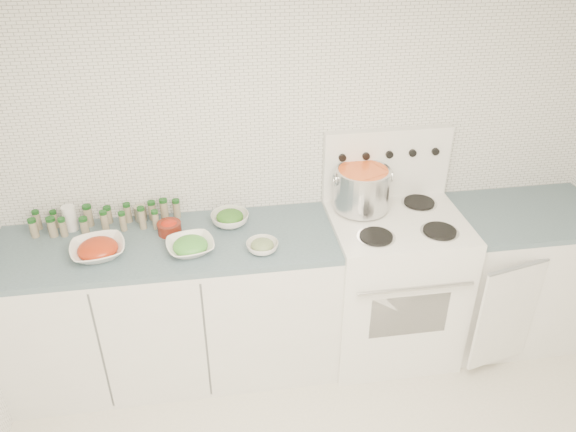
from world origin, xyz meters
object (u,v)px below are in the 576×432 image
object	(u,v)px
bowl_snowpea	(190,246)
stock_pot	(362,187)
bowl_tomato	(98,249)
stove	(391,280)

from	to	relation	value
bowl_snowpea	stock_pot	bearing A→B (deg)	13.84
bowl_tomato	bowl_snowpea	xyz separation A→B (m)	(0.48, -0.04, -0.00)
bowl_tomato	bowl_snowpea	bearing A→B (deg)	-4.29
bowl_tomato	stock_pot	bearing A→B (deg)	8.07
bowl_tomato	bowl_snowpea	size ratio (longest dim) A/B	1.12
stove	stock_pot	bearing A→B (deg)	142.85
stock_pot	bowl_snowpea	bearing A→B (deg)	-166.16
bowl_tomato	stove	bearing A→B (deg)	2.40
stove	bowl_snowpea	world-z (taller)	stove
stock_pot	bowl_snowpea	size ratio (longest dim) A/B	1.15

